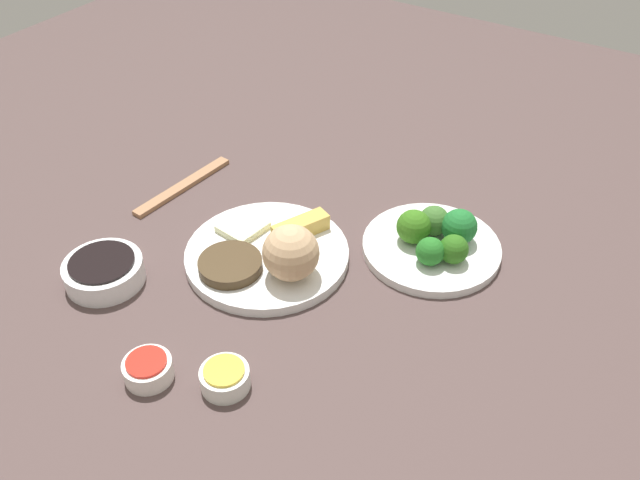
# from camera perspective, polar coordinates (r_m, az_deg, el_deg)

# --- Properties ---
(tabletop) EXTENTS (2.20, 2.20, 0.02)m
(tabletop) POSITION_cam_1_polar(r_m,az_deg,el_deg) (1.00, -3.23, -3.65)
(tabletop) COLOR #4D3C3A
(tabletop) RESTS_ON ground
(main_plate) EXTENTS (0.25, 0.25, 0.02)m
(main_plate) POSITION_cam_1_polar(r_m,az_deg,el_deg) (1.03, -4.53, -1.27)
(main_plate) COLOR white
(main_plate) RESTS_ON tabletop
(rice_scoop) EXTENTS (0.08, 0.08, 0.08)m
(rice_scoop) POSITION_cam_1_polar(r_m,az_deg,el_deg) (0.95, -2.43, -1.03)
(rice_scoop) COLOR tan
(rice_scoop) RESTS_ON main_plate
(spring_roll) EXTENTS (0.10, 0.06, 0.03)m
(spring_roll) POSITION_cam_1_polar(r_m,az_deg,el_deg) (1.04, -1.66, 1.07)
(spring_roll) COLOR gold
(spring_roll) RESTS_ON main_plate
(crab_rangoon_wonton) EXTENTS (0.07, 0.07, 0.01)m
(crab_rangoon_wonton) POSITION_cam_1_polar(r_m,az_deg,el_deg) (1.06, -6.59, 1.10)
(crab_rangoon_wonton) COLOR beige
(crab_rangoon_wonton) RESTS_ON main_plate
(stir_fry_heap) EXTENTS (0.09, 0.09, 0.02)m
(stir_fry_heap) POSITION_cam_1_polar(r_m,az_deg,el_deg) (0.99, -7.65, -2.10)
(stir_fry_heap) COLOR #41301B
(stir_fry_heap) RESTS_ON main_plate
(broccoli_plate) EXTENTS (0.21, 0.21, 0.01)m
(broccoli_plate) POSITION_cam_1_polar(r_m,az_deg,el_deg) (1.05, 9.45, -0.64)
(broccoli_plate) COLOR white
(broccoli_plate) RESTS_ON tabletop
(broccoli_floret_0) EXTENTS (0.04, 0.04, 0.04)m
(broccoli_floret_0) POSITION_cam_1_polar(r_m,az_deg,el_deg) (1.01, 11.32, -0.77)
(broccoli_floret_0) COLOR #2B6519
(broccoli_floret_0) RESTS_ON broccoli_plate
(broccoli_floret_1) EXTENTS (0.05, 0.05, 0.05)m
(broccoli_floret_1) POSITION_cam_1_polar(r_m,az_deg,el_deg) (1.03, 7.99, 1.14)
(broccoli_floret_1) COLOR #35701A
(broccoli_floret_1) RESTS_ON broccoli_plate
(broccoli_floret_3) EXTENTS (0.06, 0.06, 0.06)m
(broccoli_floret_3) POSITION_cam_1_polar(r_m,az_deg,el_deg) (1.04, 11.78, 1.12)
(broccoli_floret_3) COLOR #1F6E2D
(broccoli_floret_3) RESTS_ON broccoli_plate
(broccoli_floret_4) EXTENTS (0.04, 0.04, 0.04)m
(broccoli_floret_4) POSITION_cam_1_polar(r_m,az_deg,el_deg) (1.00, 9.37, -0.97)
(broccoli_floret_4) COLOR #246F23
(broccoli_floret_4) RESTS_ON broccoli_plate
(broccoli_floret_5) EXTENTS (0.05, 0.05, 0.05)m
(broccoli_floret_5) POSITION_cam_1_polar(r_m,az_deg,el_deg) (1.05, 9.69, 1.63)
(broccoli_floret_5) COLOR #3C6A2C
(broccoli_floret_5) RESTS_ON broccoli_plate
(soy_sauce_bowl) EXTENTS (0.12, 0.12, 0.03)m
(soy_sauce_bowl) POSITION_cam_1_polar(r_m,az_deg,el_deg) (1.03, -17.92, -2.60)
(soy_sauce_bowl) COLOR white
(soy_sauce_bowl) RESTS_ON tabletop
(soy_sauce_bowl_liquid) EXTENTS (0.09, 0.09, 0.00)m
(soy_sauce_bowl_liquid) POSITION_cam_1_polar(r_m,az_deg,el_deg) (1.02, -18.13, -1.80)
(soy_sauce_bowl_liquid) COLOR black
(soy_sauce_bowl_liquid) RESTS_ON soy_sauce_bowl
(sauce_ramekin_sweet_and_sour) EXTENTS (0.06, 0.06, 0.03)m
(sauce_ramekin_sweet_and_sour) POSITION_cam_1_polar(r_m,az_deg,el_deg) (0.89, -14.43, -10.66)
(sauce_ramekin_sweet_and_sour) COLOR white
(sauce_ramekin_sweet_and_sour) RESTS_ON tabletop
(sauce_ramekin_sweet_and_sour_liquid) EXTENTS (0.05, 0.05, 0.00)m
(sauce_ramekin_sweet_and_sour_liquid) POSITION_cam_1_polar(r_m,az_deg,el_deg) (0.87, -14.59, -10.00)
(sauce_ramekin_sweet_and_sour_liquid) COLOR red
(sauce_ramekin_sweet_and_sour_liquid) RESTS_ON sauce_ramekin_sweet_and_sour
(sauce_ramekin_hot_mustard) EXTENTS (0.06, 0.06, 0.03)m
(sauce_ramekin_hot_mustard) POSITION_cam_1_polar(r_m,az_deg,el_deg) (0.86, -8.10, -11.60)
(sauce_ramekin_hot_mustard) COLOR white
(sauce_ramekin_hot_mustard) RESTS_ON tabletop
(sauce_ramekin_hot_mustard_liquid) EXTENTS (0.05, 0.05, 0.00)m
(sauce_ramekin_hot_mustard_liquid) POSITION_cam_1_polar(r_m,az_deg,el_deg) (0.85, -8.19, -10.94)
(sauce_ramekin_hot_mustard_liquid) COLOR yellow
(sauce_ramekin_hot_mustard_liquid) RESTS_ON sauce_ramekin_hot_mustard
(chopsticks_pair) EXTENTS (0.21, 0.04, 0.01)m
(chopsticks_pair) POSITION_cam_1_polar(r_m,az_deg,el_deg) (1.20, -11.59, 4.53)
(chopsticks_pair) COLOR #A3734E
(chopsticks_pair) RESTS_ON tabletop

